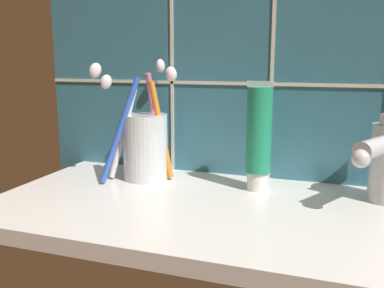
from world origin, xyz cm
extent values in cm
cube|color=silver|center=(0.00, 0.00, 1.00)|extent=(65.25, 31.06, 2.00)
cube|color=#336B7F|center=(0.00, 15.78, 22.16)|extent=(75.25, 1.50, 44.31)
cube|color=beige|center=(0.00, 14.93, 16.84)|extent=(75.25, 0.24, 0.50)
cube|color=beige|center=(-14.68, 14.93, 22.16)|extent=(0.50, 0.24, 44.31)
cube|color=beige|center=(1.63, 14.93, 22.16)|extent=(0.50, 0.24, 44.31)
cylinder|color=silver|center=(-16.62, 8.33, 7.11)|extent=(6.94, 6.94, 10.21)
cylinder|color=orange|center=(-14.05, 8.69, 9.86)|extent=(3.82, 1.93, 15.09)
ellipsoid|color=white|center=(-12.50, 9.16, 18.41)|extent=(2.36, 1.84, 2.48)
cylinder|color=pink|center=(-16.30, 11.34, 10.42)|extent=(1.56, 4.37, 16.22)
ellipsoid|color=white|center=(-15.99, 13.24, 19.51)|extent=(1.62, 2.29, 2.50)
cylinder|color=white|center=(-19.83, 7.11, 9.28)|extent=(4.60, 3.20, 14.01)
ellipsoid|color=white|center=(-21.79, 5.96, 17.22)|extent=(2.58, 2.25, 2.58)
cylinder|color=blue|center=(-19.28, 5.22, 10.19)|extent=(5.66, 5.03, 15.89)
ellipsoid|color=white|center=(-21.79, 3.07, 19.00)|extent=(2.63, 2.52, 2.65)
cylinder|color=white|center=(1.11, 8.33, 3.33)|extent=(3.02, 3.02, 2.67)
cylinder|color=#1E8C60|center=(1.11, 8.33, 10.74)|extent=(3.55, 3.55, 12.15)
cube|color=silver|center=(1.11, 8.33, 17.22)|extent=(3.73, 0.36, 0.80)
cylinder|color=silver|center=(16.46, 5.16, 10.04)|extent=(6.16, 8.99, 2.38)
sphere|color=silver|center=(14.44, 1.20, 9.25)|extent=(2.22, 2.22, 2.22)
camera|label=1|loc=(11.85, -50.97, 20.68)|focal=40.00mm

